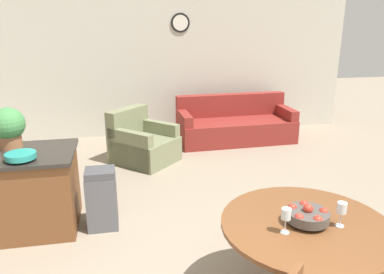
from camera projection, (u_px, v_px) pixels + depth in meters
wall_back at (151, 67)px, 7.26m from camera, size 8.00×0.09×2.70m
dining_table at (304, 243)px, 2.86m from camera, size 1.29×1.29×0.76m
fruit_bowl at (307, 215)px, 2.78m from camera, size 0.32×0.32×0.16m
wine_glass_left at (286, 215)px, 2.64m from camera, size 0.07×0.07×0.19m
wine_glass_right at (342, 209)px, 2.72m from camera, size 0.07×0.07×0.19m
kitchen_island at (26, 191)px, 4.05m from camera, size 1.09×0.84×0.89m
teal_bowl at (21, 156)px, 3.69m from camera, size 0.29×0.29×0.08m
potted_plant at (8, 127)px, 4.00m from camera, size 0.35×0.35×0.45m
trash_bin at (102, 199)px, 4.11m from camera, size 0.33×0.28×0.69m
couch at (235, 126)px, 7.14m from camera, size 2.18×0.95×0.85m
armchair at (142, 144)px, 6.08m from camera, size 1.21×1.21×0.85m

